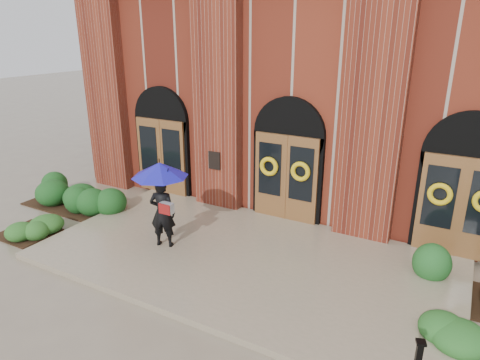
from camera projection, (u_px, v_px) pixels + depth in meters
The scene contains 7 objects.
ground at pixel (240, 264), 10.44m from camera, with size 90.00×90.00×0.00m, color gray.
landing at pixel (243, 258), 10.53m from camera, with size 10.00×5.30×0.15m, color gray.
church_building at pixel (350, 82), 16.51m from camera, with size 16.20×12.53×7.00m.
man_with_umbrella at pixel (161, 188), 10.52m from camera, with size 1.76×1.76×2.22m.
hedge_wall_left at pixel (72, 195), 13.65m from camera, with size 3.08×1.23×0.79m, color #174619.
hedge_front_left at pixel (27, 226), 11.88m from camera, with size 1.30×1.11×0.46m, color #26591E.
hedge_front_right at pixel (475, 351), 7.25m from camera, with size 1.42×1.22×0.50m, color #235920.
Camera 1 is at (4.46, -8.00, 5.40)m, focal length 32.00 mm.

